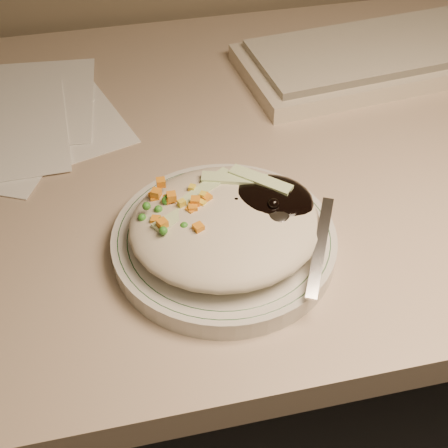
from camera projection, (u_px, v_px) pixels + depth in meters
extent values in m
cube|color=tan|center=(278.00, 151.00, 0.80)|extent=(1.40, 0.70, 0.04)
cylinder|color=silver|center=(224.00, 242.00, 0.64)|extent=(0.23, 0.23, 0.02)
torus|color=#144723|center=(224.00, 235.00, 0.64)|extent=(0.22, 0.22, 0.00)
torus|color=#144723|center=(224.00, 235.00, 0.64)|extent=(0.20, 0.20, 0.00)
ellipsoid|color=#BDB299|center=(225.00, 224.00, 0.62)|extent=(0.19, 0.18, 0.04)
ellipsoid|color=black|center=(265.00, 204.00, 0.63)|extent=(0.10, 0.09, 0.03)
ellipsoid|color=orange|center=(177.00, 216.00, 0.62)|extent=(0.08, 0.08, 0.02)
sphere|color=black|center=(236.00, 203.00, 0.62)|extent=(0.01, 0.01, 0.01)
sphere|color=black|center=(262.00, 195.00, 0.63)|extent=(0.01, 0.01, 0.01)
sphere|color=black|center=(286.00, 193.00, 0.62)|extent=(0.01, 0.01, 0.01)
sphere|color=black|center=(276.00, 190.00, 0.64)|extent=(0.01, 0.01, 0.01)
sphere|color=black|center=(273.00, 204.00, 0.61)|extent=(0.01, 0.01, 0.01)
sphere|color=black|center=(262.00, 199.00, 0.63)|extent=(0.01, 0.01, 0.01)
sphere|color=black|center=(270.00, 191.00, 0.64)|extent=(0.01, 0.01, 0.01)
cube|color=orange|center=(172.00, 197.00, 0.61)|extent=(0.01, 0.01, 0.01)
cube|color=orange|center=(191.00, 217.00, 0.61)|extent=(0.01, 0.01, 0.01)
cube|color=orange|center=(156.00, 193.00, 0.63)|extent=(0.01, 0.01, 0.01)
cube|color=orange|center=(195.00, 201.00, 0.61)|extent=(0.01, 0.01, 0.01)
cube|color=orange|center=(193.00, 208.00, 0.61)|extent=(0.01, 0.01, 0.01)
cube|color=orange|center=(154.00, 197.00, 0.63)|extent=(0.01, 0.01, 0.01)
cube|color=orange|center=(169.00, 199.00, 0.62)|extent=(0.01, 0.01, 0.01)
cube|color=orange|center=(191.00, 211.00, 0.61)|extent=(0.01, 0.01, 0.01)
cube|color=orange|center=(206.00, 198.00, 0.62)|extent=(0.01, 0.01, 0.01)
cube|color=orange|center=(161.00, 182.00, 0.63)|extent=(0.01, 0.01, 0.01)
cube|color=orange|center=(162.00, 224.00, 0.59)|extent=(0.01, 0.01, 0.01)
cube|color=orange|center=(198.00, 228.00, 0.59)|extent=(0.01, 0.01, 0.01)
cube|color=orange|center=(156.00, 221.00, 0.60)|extent=(0.01, 0.01, 0.01)
cube|color=orange|center=(155.00, 199.00, 0.63)|extent=(0.01, 0.01, 0.01)
sphere|color=#388C28|center=(191.00, 206.00, 0.62)|extent=(0.01, 0.01, 0.01)
sphere|color=#388C28|center=(163.00, 231.00, 0.58)|extent=(0.01, 0.01, 0.01)
sphere|color=#388C28|center=(158.00, 209.00, 0.61)|extent=(0.01, 0.01, 0.01)
sphere|color=#388C28|center=(146.00, 206.00, 0.61)|extent=(0.01, 0.01, 0.01)
sphere|color=#388C28|center=(187.00, 203.00, 0.62)|extent=(0.01, 0.01, 0.01)
sphere|color=#388C28|center=(200.00, 226.00, 0.60)|extent=(0.01, 0.01, 0.01)
sphere|color=#388C28|center=(177.00, 213.00, 0.61)|extent=(0.01, 0.01, 0.01)
sphere|color=#388C28|center=(173.00, 228.00, 0.60)|extent=(0.01, 0.01, 0.01)
sphere|color=#388C28|center=(142.00, 218.00, 0.61)|extent=(0.01, 0.01, 0.01)
sphere|color=#388C28|center=(168.00, 198.00, 0.62)|extent=(0.01, 0.01, 0.01)
sphere|color=#388C28|center=(166.00, 200.00, 0.62)|extent=(0.01, 0.01, 0.01)
sphere|color=#388C28|center=(161.00, 221.00, 0.60)|extent=(0.01, 0.01, 0.01)
sphere|color=#388C28|center=(184.00, 226.00, 0.59)|extent=(0.01, 0.01, 0.01)
sphere|color=#388C28|center=(207.00, 190.00, 0.64)|extent=(0.01, 0.01, 0.01)
cube|color=yellow|center=(186.00, 203.00, 0.62)|extent=(0.01, 0.01, 0.01)
cube|color=yellow|center=(202.00, 204.00, 0.61)|extent=(0.01, 0.01, 0.01)
cube|color=yellow|center=(175.00, 203.00, 0.62)|extent=(0.01, 0.01, 0.01)
cube|color=yellow|center=(182.00, 203.00, 0.61)|extent=(0.01, 0.01, 0.01)
cube|color=yellow|center=(177.00, 215.00, 0.61)|extent=(0.01, 0.01, 0.01)
cube|color=yellow|center=(203.00, 196.00, 0.62)|extent=(0.01, 0.01, 0.01)
cube|color=yellow|center=(192.00, 188.00, 0.63)|extent=(0.01, 0.01, 0.01)
cube|color=yellow|center=(187.00, 214.00, 0.61)|extent=(0.01, 0.01, 0.01)
cube|color=#B2D18C|center=(207.00, 187.00, 0.63)|extent=(0.06, 0.05, 0.00)
cube|color=#B2D18C|center=(235.00, 179.00, 0.64)|extent=(0.07, 0.03, 0.00)
cube|color=#B2D18C|center=(183.00, 213.00, 0.61)|extent=(0.07, 0.05, 0.00)
cube|color=#B2D18C|center=(261.00, 180.00, 0.64)|extent=(0.06, 0.06, 0.00)
ellipsoid|color=silver|center=(274.00, 212.00, 0.61)|extent=(0.05, 0.06, 0.01)
cube|color=silver|center=(320.00, 247.00, 0.60)|extent=(0.06, 0.11, 0.03)
cube|color=beige|center=(410.00, 53.00, 0.92)|extent=(0.52, 0.23, 0.02)
cube|color=beige|center=(412.00, 42.00, 0.91)|extent=(0.48, 0.20, 0.01)
cube|color=white|center=(0.00, 134.00, 0.80)|extent=(0.35, 0.29, 0.00)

